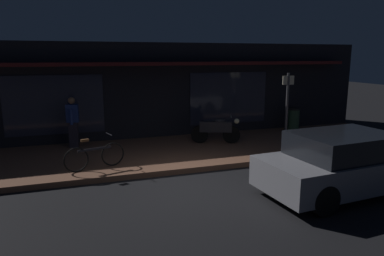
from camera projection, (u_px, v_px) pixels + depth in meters
ground_plane at (193, 187)px, 8.65m from camera, size 60.00×60.00×0.00m
sidewalk_slab at (162, 153)px, 11.42m from camera, size 18.00×4.00×0.15m
storefront_building at (141, 90)px, 14.22m from camera, size 18.00×3.30×3.60m
motorcycle at (217, 129)px, 12.30m from camera, size 1.62×0.83×0.97m
bicycle_parked at (95, 156)px, 9.48m from camera, size 1.61×0.56×0.91m
person_photographer at (73, 121)px, 11.63m from camera, size 0.41×0.62×1.67m
sign_post at (287, 103)px, 12.39m from camera, size 0.44×0.09×2.40m
trash_bin at (294, 119)px, 14.36m from camera, size 0.48×0.48×0.93m
parked_car_near at (345, 163)px, 8.18m from camera, size 4.22×2.06×1.42m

